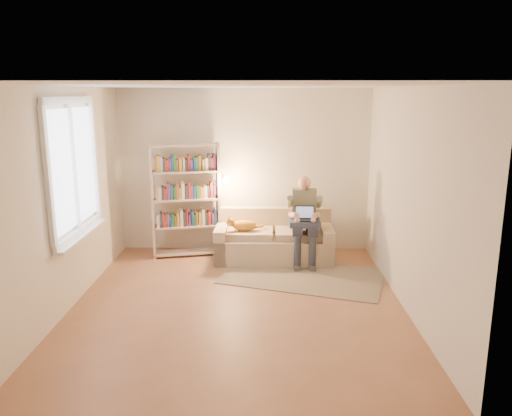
{
  "coord_description": "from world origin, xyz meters",
  "views": [
    {
      "loc": [
        0.31,
        -5.68,
        2.52
      ],
      "look_at": [
        0.21,
        1.0,
        0.98
      ],
      "focal_mm": 35.0,
      "sensor_mm": 36.0,
      "label": 1
    }
  ],
  "objects_px": {
    "sofa": "(274,242)",
    "laptop": "(302,216)",
    "cat": "(246,225)",
    "bookshelf": "(186,195)",
    "person": "(304,215)"
  },
  "relations": [
    {
      "from": "cat",
      "to": "bookshelf",
      "type": "relative_size",
      "value": 0.32
    },
    {
      "from": "sofa",
      "to": "cat",
      "type": "distance_m",
      "value": 0.53
    },
    {
      "from": "cat",
      "to": "laptop",
      "type": "distance_m",
      "value": 0.87
    },
    {
      "from": "sofa",
      "to": "cat",
      "type": "relative_size",
      "value": 3.2
    },
    {
      "from": "cat",
      "to": "bookshelf",
      "type": "xyz_separation_m",
      "value": [
        -0.94,
        0.27,
        0.41
      ]
    },
    {
      "from": "person",
      "to": "bookshelf",
      "type": "xyz_separation_m",
      "value": [
        -1.82,
        0.31,
        0.25
      ]
    },
    {
      "from": "cat",
      "to": "laptop",
      "type": "relative_size",
      "value": 1.93
    },
    {
      "from": "cat",
      "to": "laptop",
      "type": "height_order",
      "value": "laptop"
    },
    {
      "from": "sofa",
      "to": "laptop",
      "type": "relative_size",
      "value": 6.17
    },
    {
      "from": "cat",
      "to": "bookshelf",
      "type": "distance_m",
      "value": 1.06
    },
    {
      "from": "person",
      "to": "laptop",
      "type": "bearing_deg",
      "value": -110.07
    },
    {
      "from": "sofa",
      "to": "person",
      "type": "relative_size",
      "value": 1.37
    },
    {
      "from": "cat",
      "to": "laptop",
      "type": "xyz_separation_m",
      "value": [
        0.84,
        -0.16,
        0.18
      ]
    },
    {
      "from": "laptop",
      "to": "person",
      "type": "bearing_deg",
      "value": 69.93
    },
    {
      "from": "cat",
      "to": "person",
      "type": "bearing_deg",
      "value": -1.83
    }
  ]
}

